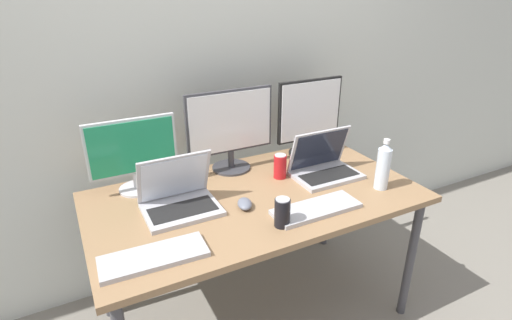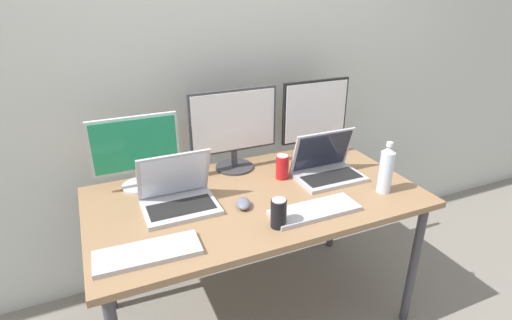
{
  "view_description": "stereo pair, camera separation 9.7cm",
  "coord_description": "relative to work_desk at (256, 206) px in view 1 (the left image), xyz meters",
  "views": [
    {
      "loc": [
        -0.76,
        -1.48,
        1.66
      ],
      "look_at": [
        0.0,
        0.0,
        0.92
      ],
      "focal_mm": 28.0,
      "sensor_mm": 36.0,
      "label": 1
    },
    {
      "loc": [
        -0.67,
        -1.52,
        1.66
      ],
      "look_at": [
        0.0,
        0.0,
        0.92
      ],
      "focal_mm": 28.0,
      "sensor_mm": 36.0,
      "label": 2
    }
  ],
  "objects": [
    {
      "name": "keyboard_aux",
      "position": [
        -0.55,
        -0.26,
        0.07
      ],
      "size": [
        0.39,
        0.16,
        0.02
      ],
      "primitive_type": "cube",
      "rotation": [
        0.0,
        0.0,
        -0.04
      ],
      "color": "#B2B2B7",
      "rests_on": "work_desk"
    },
    {
      "name": "monitor_right",
      "position": [
        0.49,
        0.3,
        0.29
      ],
      "size": [
        0.4,
        0.22,
        0.44
      ],
      "color": "black",
      "rests_on": "work_desk"
    },
    {
      "name": "laptop_silver",
      "position": [
        -0.36,
        0.04,
        0.12
      ],
      "size": [
        0.32,
        0.25,
        0.25
      ],
      "color": "#B7B7BC",
      "rests_on": "work_desk"
    },
    {
      "name": "soda_can_near_keyboard",
      "position": [
        -0.02,
        -0.28,
        0.12
      ],
      "size": [
        0.07,
        0.07,
        0.13
      ],
      "color": "black",
      "rests_on": "work_desk"
    },
    {
      "name": "laptop_secondary",
      "position": [
        0.41,
        0.02,
        0.12
      ],
      "size": [
        0.34,
        0.23,
        0.24
      ],
      "color": "#B7B7BC",
      "rests_on": "work_desk"
    },
    {
      "name": "mouse_by_keyboard",
      "position": [
        -0.1,
        -0.08,
        0.08
      ],
      "size": [
        0.09,
        0.12,
        0.04
      ],
      "primitive_type": "ellipsoid",
      "rotation": [
        0.0,
        0.0,
        -0.32
      ],
      "color": "slate",
      "rests_on": "work_desk"
    },
    {
      "name": "soda_can_by_laptop",
      "position": [
        0.19,
        0.11,
        0.12
      ],
      "size": [
        0.07,
        0.07,
        0.13
      ],
      "color": "red",
      "rests_on": "work_desk"
    },
    {
      "name": "ground_plane",
      "position": [
        0.0,
        0.0,
        -0.68
      ],
      "size": [
        16.0,
        16.0,
        0.0
      ],
      "primitive_type": "plane",
      "color": "gray"
    },
    {
      "name": "work_desk",
      "position": [
        0.0,
        0.0,
        0.0
      ],
      "size": [
        1.55,
        0.84,
        0.74
      ],
      "color": "#424247",
      "rests_on": "ground"
    },
    {
      "name": "monitor_center",
      "position": [
        0.01,
        0.32,
        0.3
      ],
      "size": [
        0.47,
        0.2,
        0.43
      ],
      "color": "#38383D",
      "rests_on": "work_desk"
    },
    {
      "name": "keyboard_main",
      "position": [
        0.17,
        -0.25,
        0.07
      ],
      "size": [
        0.4,
        0.15,
        0.02
      ],
      "primitive_type": "cube",
      "rotation": [
        0.0,
        0.0,
        0.0
      ],
      "color": "#B2B2B7",
      "rests_on": "work_desk"
    },
    {
      "name": "water_bottle",
      "position": [
        0.57,
        -0.22,
        0.18
      ],
      "size": [
        0.07,
        0.07,
        0.25
      ],
      "color": "silver",
      "rests_on": "work_desk"
    },
    {
      "name": "wall_back",
      "position": [
        0.0,
        0.59,
        0.62
      ],
      "size": [
        7.0,
        0.08,
        2.6
      ],
      "primitive_type": "cube",
      "color": "silver",
      "rests_on": "ground"
    },
    {
      "name": "monitor_left",
      "position": [
        -0.49,
        0.31,
        0.26
      ],
      "size": [
        0.41,
        0.18,
        0.36
      ],
      "color": "silver",
      "rests_on": "work_desk"
    }
  ]
}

